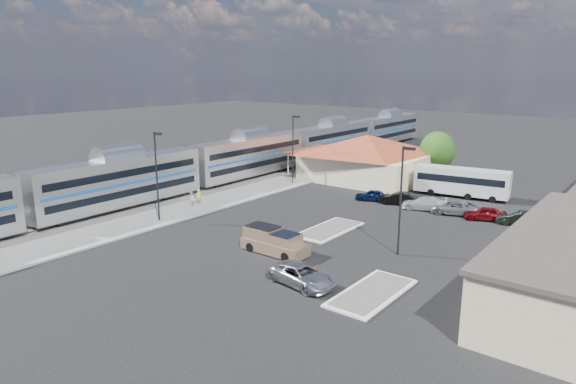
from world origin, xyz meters
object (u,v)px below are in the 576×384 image
Objects in this scene: station_depot at (366,157)px; suv at (302,275)px; coach_bus at (461,181)px; pickup_truck at (275,242)px.

station_depot is 3.49× the size of suv.
station_depot is at bearing 75.68° from coach_bus.
coach_bus is (13.73, -1.57, -1.14)m from station_depot.
station_depot reaches higher than coach_bus.
coach_bus is at bearing -10.56° from pickup_truck.
station_depot reaches higher than pickup_truck.
pickup_truck is at bearing 161.42° from coach_bus.
coach_bus reaches higher than pickup_truck.
coach_bus is at bearing 9.00° from suv.
coach_bus is (-0.18, 32.13, 1.26)m from suv.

